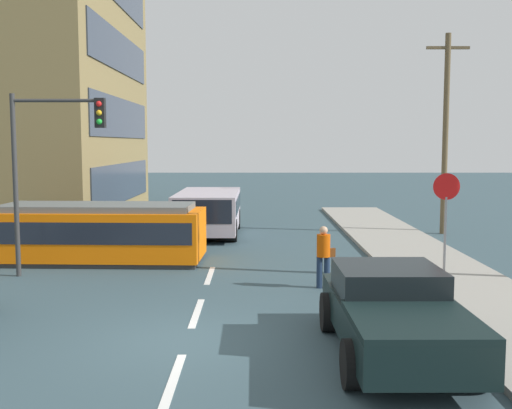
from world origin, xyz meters
TOP-DOWN VIEW (x-y plane):
  - ground_plane at (0.00, 10.00)m, footprint 120.00×120.00m
  - sidewalk_curb_right at (6.80, 6.00)m, footprint 3.20×36.00m
  - lane_stripe_0 at (0.00, -2.00)m, footprint 0.16×2.40m
  - lane_stripe_1 at (0.00, 2.00)m, footprint 0.16×2.40m
  - lane_stripe_2 at (0.00, 6.00)m, footprint 0.16×2.40m
  - lane_stripe_3 at (0.00, 14.13)m, footprint 0.16×2.40m
  - lane_stripe_4 at (0.00, 20.13)m, footprint 0.16×2.40m
  - streetcar_tram at (-3.80, 8.13)m, footprint 6.89×2.78m
  - city_bus at (-0.66, 14.06)m, footprint 2.58×5.76m
  - pedestrian_crossing at (3.16, 4.46)m, footprint 0.51×0.36m
  - pickup_truck_parked at (3.85, -0.80)m, footprint 2.30×5.01m
  - stop_sign at (6.78, 5.71)m, footprint 0.76×0.07m
  - traffic_light_mast at (-4.55, 5.93)m, footprint 2.71×0.33m
  - utility_pole_mid at (9.38, 14.43)m, footprint 1.80×0.24m

SIDE VIEW (x-z plane):
  - ground_plane at x=0.00m, z-range 0.00..0.00m
  - lane_stripe_0 at x=0.00m, z-range 0.00..0.01m
  - lane_stripe_1 at x=0.00m, z-range 0.00..0.01m
  - lane_stripe_2 at x=0.00m, z-range 0.00..0.01m
  - lane_stripe_3 at x=0.00m, z-range 0.00..0.01m
  - lane_stripe_4 at x=0.00m, z-range 0.00..0.01m
  - sidewalk_curb_right at x=6.80m, z-range 0.00..0.14m
  - pickup_truck_parked at x=3.85m, z-range 0.02..1.57m
  - pedestrian_crossing at x=3.16m, z-range 0.11..1.78m
  - streetcar_tram at x=-3.80m, z-range 0.03..1.93m
  - city_bus at x=-0.66m, z-range 0.14..1.97m
  - stop_sign at x=6.78m, z-range 0.75..3.63m
  - traffic_light_mast at x=-4.55m, z-range 1.04..6.31m
  - utility_pole_mid at x=9.38m, z-range 0.18..8.63m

